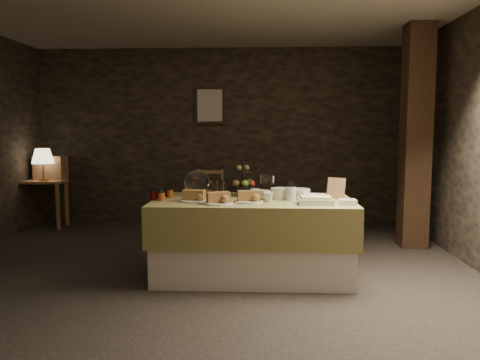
{
  "coord_description": "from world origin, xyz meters",
  "views": [
    {
      "loc": [
        0.62,
        -4.54,
        1.37
      ],
      "look_at": [
        0.4,
        0.2,
        0.87
      ],
      "focal_mm": 35.0,
      "sensor_mm": 36.0,
      "label": 1
    }
  ],
  "objects_px": {
    "wine_rack": "(51,168)",
    "timber_column": "(416,137)",
    "console_table": "(42,190)",
    "table_lamp": "(43,156)",
    "fruit_stand": "(244,182)",
    "chair": "(210,203)",
    "buffet_table": "(253,232)"
  },
  "relations": [
    {
      "from": "buffet_table",
      "to": "fruit_stand",
      "type": "bearing_deg",
      "value": 110.71
    },
    {
      "from": "wine_rack",
      "to": "fruit_stand",
      "type": "relative_size",
      "value": 1.22
    },
    {
      "from": "buffet_table",
      "to": "wine_rack",
      "type": "xyz_separation_m",
      "value": [
        -2.99,
        2.32,
        0.42
      ]
    },
    {
      "from": "timber_column",
      "to": "console_table",
      "type": "bearing_deg",
      "value": 169.65
    },
    {
      "from": "console_table",
      "to": "chair",
      "type": "distance_m",
      "value": 2.4
    },
    {
      "from": "chair",
      "to": "timber_column",
      "type": "bearing_deg",
      "value": -17.38
    },
    {
      "from": "wine_rack",
      "to": "timber_column",
      "type": "distance_m",
      "value": 5.01
    },
    {
      "from": "chair",
      "to": "fruit_stand",
      "type": "distance_m",
      "value": 2.03
    },
    {
      "from": "table_lamp",
      "to": "timber_column",
      "type": "height_order",
      "value": "timber_column"
    },
    {
      "from": "buffet_table",
      "to": "wine_rack",
      "type": "bearing_deg",
      "value": 142.24
    },
    {
      "from": "fruit_stand",
      "to": "timber_column",
      "type": "bearing_deg",
      "value": 26.63
    },
    {
      "from": "console_table",
      "to": "chair",
      "type": "xyz_separation_m",
      "value": [
        2.4,
        0.0,
        -0.17
      ]
    },
    {
      "from": "wine_rack",
      "to": "fruit_stand",
      "type": "height_order",
      "value": "fruit_stand"
    },
    {
      "from": "timber_column",
      "to": "fruit_stand",
      "type": "height_order",
      "value": "timber_column"
    },
    {
      "from": "console_table",
      "to": "timber_column",
      "type": "xyz_separation_m",
      "value": [
        4.92,
        -0.9,
        0.76
      ]
    },
    {
      "from": "chair",
      "to": "console_table",
      "type": "bearing_deg",
      "value": -177.7
    },
    {
      "from": "console_table",
      "to": "table_lamp",
      "type": "height_order",
      "value": "table_lamp"
    },
    {
      "from": "table_lamp",
      "to": "timber_column",
      "type": "bearing_deg",
      "value": -9.89
    },
    {
      "from": "console_table",
      "to": "timber_column",
      "type": "bearing_deg",
      "value": -10.35
    },
    {
      "from": "buffet_table",
      "to": "wine_rack",
      "type": "relative_size",
      "value": 4.42
    },
    {
      "from": "buffet_table",
      "to": "console_table",
      "type": "relative_size",
      "value": 2.76
    },
    {
      "from": "table_lamp",
      "to": "chair",
      "type": "height_order",
      "value": "table_lamp"
    },
    {
      "from": "table_lamp",
      "to": "wine_rack",
      "type": "height_order",
      "value": "table_lamp"
    },
    {
      "from": "table_lamp",
      "to": "chair",
      "type": "distance_m",
      "value": 2.44
    },
    {
      "from": "console_table",
      "to": "table_lamp",
      "type": "distance_m",
      "value": 0.48
    },
    {
      "from": "table_lamp",
      "to": "fruit_stand",
      "type": "xyz_separation_m",
      "value": [
        2.9,
        -1.84,
        -0.15
      ]
    },
    {
      "from": "table_lamp",
      "to": "wine_rack",
      "type": "bearing_deg",
      "value": 90.0
    },
    {
      "from": "wine_rack",
      "to": "fruit_stand",
      "type": "distance_m",
      "value": 3.56
    },
    {
      "from": "buffet_table",
      "to": "console_table",
      "type": "distance_m",
      "value": 3.72
    },
    {
      "from": "buffet_table",
      "to": "fruit_stand",
      "type": "xyz_separation_m",
      "value": [
        -0.09,
        0.25,
        0.45
      ]
    },
    {
      "from": "wine_rack",
      "to": "buffet_table",
      "type": "bearing_deg",
      "value": -37.76
    },
    {
      "from": "chair",
      "to": "fruit_stand",
      "type": "height_order",
      "value": "fruit_stand"
    }
  ]
}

